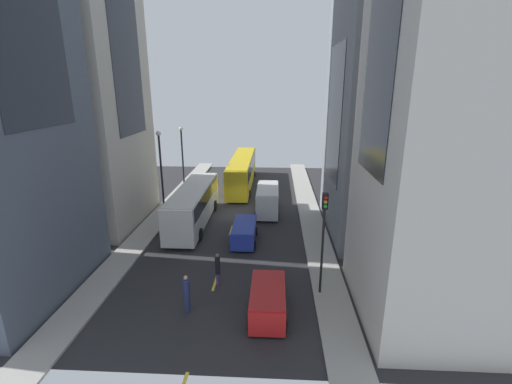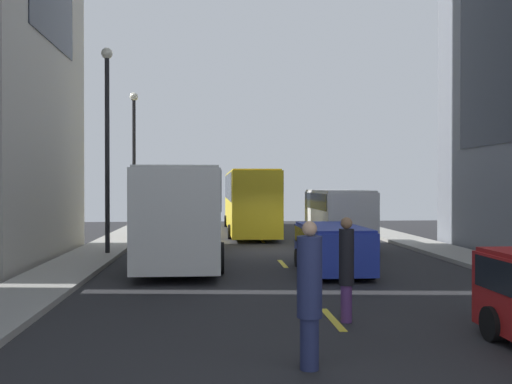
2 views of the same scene
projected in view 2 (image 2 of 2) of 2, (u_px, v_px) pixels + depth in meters
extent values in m
plane|color=#28282B|center=(271.00, 250.00, 24.31)|extent=(40.33, 40.33, 0.00)
cube|color=#9E9B93|center=(101.00, 250.00, 23.77)|extent=(2.09, 44.00, 0.15)
cube|color=#9E9B93|center=(433.00, 247.00, 24.85)|extent=(2.09, 44.00, 0.15)
cube|color=yellow|center=(333.00, 319.00, 11.75)|extent=(0.16, 2.00, 0.01)
cube|color=yellow|center=(283.00, 264.00, 20.12)|extent=(0.16, 2.00, 0.01)
cube|color=yellow|center=(262.00, 241.00, 28.50)|extent=(0.16, 2.00, 0.01)
cube|color=yellow|center=(251.00, 228.00, 36.87)|extent=(0.16, 2.00, 0.01)
cube|color=yellow|center=(244.00, 221.00, 45.25)|extent=(0.16, 2.00, 0.01)
cube|color=silver|center=(185.00, 212.00, 21.29)|extent=(2.55, 11.49, 3.00)
cube|color=black|center=(185.00, 190.00, 21.28)|extent=(2.60, 10.57, 1.20)
cube|color=beige|center=(185.00, 171.00, 21.27)|extent=(2.45, 11.03, 0.08)
cylinder|color=black|center=(162.00, 238.00, 24.76)|extent=(0.46, 1.00, 1.00)
cylinder|color=black|center=(215.00, 237.00, 24.94)|extent=(0.46, 1.00, 1.00)
cylinder|color=black|center=(141.00, 259.00, 17.66)|extent=(0.46, 1.00, 1.00)
cylinder|color=black|center=(217.00, 258.00, 17.84)|extent=(0.46, 1.00, 1.00)
cube|color=yellow|center=(248.00, 201.00, 34.12)|extent=(2.45, 14.52, 3.30)
cube|color=black|center=(248.00, 187.00, 34.11)|extent=(2.50, 13.35, 1.48)
cube|color=gold|center=(248.00, 173.00, 34.11)|extent=(2.35, 13.94, 0.08)
cylinder|color=black|center=(228.00, 221.00, 38.54)|extent=(0.44, 0.76, 0.76)
cylinder|color=black|center=(261.00, 221.00, 38.71)|extent=(0.44, 0.76, 0.76)
cylinder|color=black|center=(232.00, 232.00, 29.57)|extent=(0.44, 0.76, 0.76)
cylinder|color=black|center=(275.00, 231.00, 29.74)|extent=(0.44, 0.76, 0.76)
cube|color=white|center=(338.00, 218.00, 24.91)|extent=(2.05, 5.57, 2.30)
cube|color=black|center=(338.00, 201.00, 24.90)|extent=(2.09, 5.13, 0.69)
cube|color=silver|center=(338.00, 191.00, 24.90)|extent=(1.97, 5.35, 0.08)
cylinder|color=black|center=(310.00, 237.00, 26.57)|extent=(0.37, 0.72, 0.72)
cylinder|color=black|center=(350.00, 237.00, 26.72)|extent=(0.37, 0.72, 0.72)
cylinder|color=black|center=(325.00, 245.00, 23.13)|extent=(0.37, 0.72, 0.72)
cylinder|color=black|center=(370.00, 245.00, 23.27)|extent=(0.37, 0.72, 0.72)
cube|color=#2338AD|center=(332.00, 248.00, 18.11)|extent=(1.77, 4.48, 1.25)
cube|color=black|center=(332.00, 238.00, 18.10)|extent=(1.81, 4.12, 0.53)
cube|color=navy|center=(332.00, 227.00, 18.10)|extent=(1.70, 4.30, 0.08)
cylinder|color=black|center=(300.00, 258.00, 19.43)|extent=(0.32, 0.62, 0.62)
cylinder|color=black|center=(347.00, 257.00, 19.56)|extent=(0.32, 0.62, 0.62)
cylinder|color=black|center=(315.00, 270.00, 16.67)|extent=(0.32, 0.62, 0.62)
cylinder|color=black|center=(369.00, 269.00, 16.79)|extent=(0.32, 0.62, 0.62)
cylinder|color=black|center=(496.00, 324.00, 10.11)|extent=(0.33, 0.62, 0.62)
cylinder|color=navy|center=(309.00, 343.00, 8.55)|extent=(0.29, 0.29, 0.79)
cylinder|color=navy|center=(309.00, 277.00, 8.54)|extent=(0.38, 0.38, 1.22)
sphere|color=tan|center=(310.00, 229.00, 8.54)|extent=(0.23, 0.23, 0.23)
cylinder|color=#593372|center=(346.00, 304.00, 11.51)|extent=(0.23, 0.23, 0.76)
cylinder|color=black|center=(346.00, 257.00, 11.50)|extent=(0.30, 0.30, 1.14)
sphere|color=#8C6647|center=(346.00, 223.00, 11.50)|extent=(0.24, 0.24, 0.24)
cylinder|color=black|center=(134.00, 168.00, 29.73)|extent=(0.18, 0.18, 7.10)
sphere|color=silver|center=(134.00, 97.00, 29.69)|extent=(0.44, 0.44, 0.44)
cylinder|color=black|center=(107.00, 156.00, 22.17)|extent=(0.18, 0.18, 7.60)
sphere|color=silver|center=(107.00, 53.00, 22.13)|extent=(0.44, 0.44, 0.44)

